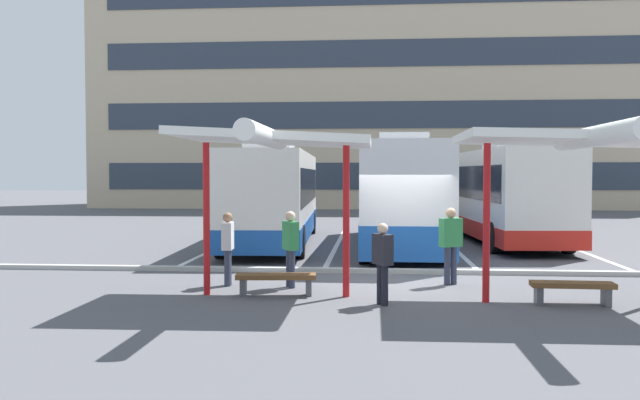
% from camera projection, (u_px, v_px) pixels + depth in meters
% --- Properties ---
extents(ground_plane, '(160.00, 160.00, 0.00)m').
position_uv_depth(ground_plane, '(404.00, 280.00, 15.80)').
color(ground_plane, '#515156').
extents(terminal_building, '(42.99, 10.11, 19.87)m').
position_uv_depth(terminal_building, '(384.00, 95.00, 51.19)').
color(terminal_building, '#C6B293').
rests_on(terminal_building, ground).
extents(coach_bus_0, '(3.15, 11.54, 3.60)m').
position_uv_depth(coach_bus_0, '(274.00, 197.00, 23.86)').
color(coach_bus_0, silver).
rests_on(coach_bus_0, ground).
extents(coach_bus_1, '(2.72, 11.95, 3.78)m').
position_uv_depth(coach_bus_1, '(401.00, 196.00, 22.76)').
color(coach_bus_1, silver).
rests_on(coach_bus_1, ground).
extents(coach_bus_2, '(3.26, 11.16, 3.71)m').
position_uv_depth(coach_bus_2, '(500.00, 194.00, 24.83)').
color(coach_bus_2, silver).
rests_on(coach_bus_2, ground).
extents(lane_stripe_0, '(0.16, 14.00, 0.01)m').
position_uv_depth(lane_stripe_0, '(231.00, 241.00, 24.75)').
color(lane_stripe_0, white).
rests_on(lane_stripe_0, ground).
extents(lane_stripe_1, '(0.16, 14.00, 0.01)m').
position_uv_depth(lane_stripe_1, '(338.00, 242.00, 24.43)').
color(lane_stripe_1, white).
rests_on(lane_stripe_1, ground).
extents(lane_stripe_2, '(0.16, 14.00, 0.01)m').
position_uv_depth(lane_stripe_2, '(449.00, 243.00, 24.10)').
color(lane_stripe_2, white).
rests_on(lane_stripe_2, ground).
extents(lane_stripe_3, '(0.16, 14.00, 0.01)m').
position_uv_depth(lane_stripe_3, '(562.00, 244.00, 23.78)').
color(lane_stripe_3, white).
rests_on(lane_stripe_3, ground).
extents(waiting_shelter_0, '(3.91, 4.85, 3.43)m').
position_uv_depth(waiting_shelter_0, '(274.00, 142.00, 13.38)').
color(waiting_shelter_0, red).
rests_on(waiting_shelter_0, ground).
extents(bench_0, '(1.69, 0.57, 0.45)m').
position_uv_depth(bench_0, '(276.00, 279.00, 13.78)').
color(bench_0, brown).
rests_on(bench_0, ground).
extents(waiting_shelter_1, '(4.21, 5.07, 3.35)m').
position_uv_depth(waiting_shelter_1, '(576.00, 142.00, 12.54)').
color(waiting_shelter_1, red).
rests_on(waiting_shelter_1, ground).
extents(bench_1, '(1.57, 0.48, 0.45)m').
position_uv_depth(bench_1, '(572.00, 288.00, 12.75)').
color(bench_1, brown).
rests_on(bench_1, ground).
extents(platform_kerb, '(44.00, 0.24, 0.12)m').
position_uv_depth(platform_kerb, '(402.00, 271.00, 16.82)').
color(platform_kerb, '#ADADA8').
rests_on(platform_kerb, ground).
extents(waiting_passenger_0, '(0.43, 0.54, 1.70)m').
position_uv_depth(waiting_passenger_0, '(290.00, 243.00, 14.73)').
color(waiting_passenger_0, '#33384C').
rests_on(waiting_passenger_0, ground).
extents(waiting_passenger_1, '(0.42, 0.51, 1.58)m').
position_uv_depth(waiting_passenger_1, '(383.00, 258.00, 12.77)').
color(waiting_passenger_1, black).
rests_on(waiting_passenger_1, ground).
extents(waiting_passenger_2, '(0.55, 0.43, 1.75)m').
position_uv_depth(waiting_passenger_2, '(451.00, 240.00, 15.10)').
color(waiting_passenger_2, '#33384C').
rests_on(waiting_passenger_2, ground).
extents(waiting_passenger_3, '(0.25, 0.49, 1.66)m').
position_uv_depth(waiting_passenger_3, '(228.00, 243.00, 14.97)').
color(waiting_passenger_3, '#33384C').
rests_on(waiting_passenger_3, ground).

